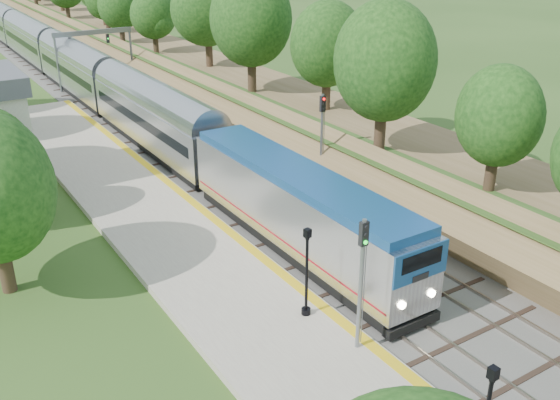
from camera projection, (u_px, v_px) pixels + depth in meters
ground at (477, 381)px, 24.28m from camera, size 320.00×320.00×0.00m
trackbed at (81, 79)px, 71.54m from camera, size 9.50×170.00×0.28m
platform at (183, 247)px, 34.00m from camera, size 6.40×68.00×0.38m
yellow_stripe at (229, 231)px, 35.32m from camera, size 0.55×68.00×0.01m
embankment at (149, 55)px, 74.88m from camera, size 10.64×170.00×11.70m
signal_gantry at (94, 43)px, 65.99m from camera, size 8.40×0.38×6.20m
trees_behind_platform at (37, 168)px, 32.92m from camera, size 7.82×53.32×7.21m
train at (54, 57)px, 72.00m from camera, size 3.02×121.19×4.44m
lamppost_far at (307, 277)px, 27.05m from camera, size 0.42×0.42×4.23m
signal_platform at (362, 271)px, 24.22m from camera, size 0.34×0.27×5.81m
signal_farside at (322, 132)px, 40.36m from camera, size 0.35×0.28×6.37m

